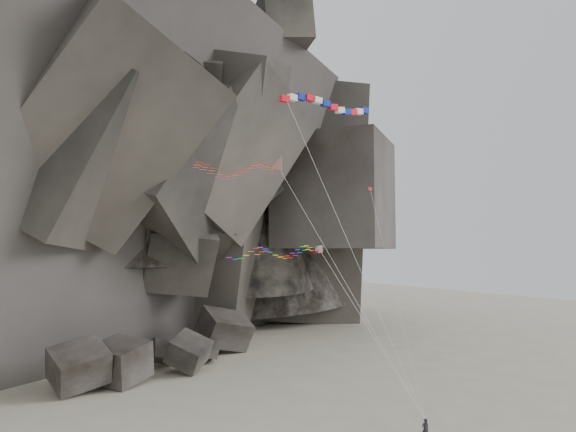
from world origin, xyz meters
TOP-DOWN VIEW (x-y plane):
  - headland at (0.00, 70.00)m, footprint 110.00×70.00m
  - boulder_field at (-11.66, 33.53)m, footprint 60.37×17.39m
  - kite_flyer at (6.10, -6.87)m, footprint 0.92×0.80m
  - delta_kite at (-6.97, 4.98)m, footprint 17.70×12.83m
  - banner_kite at (-0.75, -1.26)m, footprint 11.99×6.65m
  - parafoil_kite at (-4.29, 2.57)m, footprint 16.09×9.93m
  - pennant_kite at (6.89, -1.01)m, footprint 1.35×7.64m

SIDE VIEW (x-z plane):
  - kite_flyer at x=6.10m, z-range 0.00..2.23m
  - boulder_field at x=-11.66m, z-range -2.03..6.39m
  - parafoil_kite at x=-4.29m, z-range 9.18..25.11m
  - pennant_kite at x=6.89m, z-range 7.64..29.63m
  - delta_kite at x=-6.97m, z-range 12.56..37.57m
  - banner_kite at x=-0.75m, z-range 15.87..45.69m
  - headland at x=0.00m, z-range 0.00..84.00m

